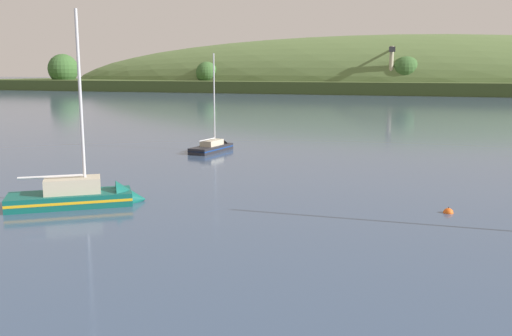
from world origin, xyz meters
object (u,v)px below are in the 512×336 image
Objects in this scene: dockside_crane at (391,71)px; sailboat_far_left at (215,149)px; mooring_buoy_midchannel at (448,213)px; sailboat_outer_reach at (86,199)px.

sailboat_far_left is (-2.89, -170.92, -8.60)m from dockside_crane.
dockside_crane is at bearing 6.13° from sailboat_far_left.
sailboat_far_left is at bearing 169.64° from dockside_crane.
dockside_crane is 171.16m from sailboat_far_left.
mooring_buoy_midchannel is at bearing -122.56° from sailboat_far_left.
mooring_buoy_midchannel is at bearing 177.30° from dockside_crane.
sailboat_outer_reach reaches higher than sailboat_far_left.
mooring_buoy_midchannel is at bearing -21.67° from sailboat_outer_reach.
sailboat_outer_reach is at bearing -166.34° from mooring_buoy_midchannel.
sailboat_outer_reach is 19.71× the size of mooring_buoy_midchannel.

